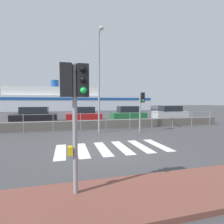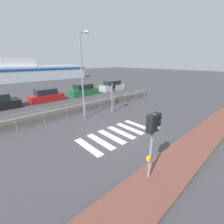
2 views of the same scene
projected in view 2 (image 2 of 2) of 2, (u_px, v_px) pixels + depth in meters
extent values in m
plane|color=#424244|center=(115.00, 135.00, 9.90)|extent=(160.00, 160.00, 0.00)
cube|color=brown|center=(176.00, 163.00, 7.03)|extent=(24.00, 1.80, 0.12)
cube|color=silver|center=(88.00, 147.00, 8.51)|extent=(0.45, 2.40, 0.01)
cube|color=silver|center=(100.00, 141.00, 9.09)|extent=(0.45, 2.40, 0.01)
cube|color=silver|center=(111.00, 136.00, 9.67)|extent=(0.45, 2.40, 0.01)
cube|color=silver|center=(121.00, 132.00, 10.24)|extent=(0.45, 2.40, 0.01)
cube|color=silver|center=(130.00, 128.00, 10.82)|extent=(0.45, 2.40, 0.01)
cube|color=silver|center=(137.00, 125.00, 11.40)|extent=(0.45, 2.40, 0.01)
cube|color=#605B54|center=(71.00, 110.00, 13.89)|extent=(22.70, 0.55, 0.65)
cylinder|color=gray|center=(76.00, 102.00, 12.99)|extent=(20.43, 0.03, 0.03)
cylinder|color=gray|center=(76.00, 108.00, 13.16)|extent=(20.43, 0.03, 0.03)
cylinder|color=gray|center=(16.00, 123.00, 10.20)|extent=(0.04, 0.04, 1.28)
cylinder|color=gray|center=(44.00, 116.00, 11.39)|extent=(0.04, 0.04, 1.28)
cylinder|color=gray|center=(66.00, 111.00, 12.58)|extent=(0.04, 0.04, 1.28)
cylinder|color=gray|center=(85.00, 107.00, 13.77)|extent=(0.04, 0.04, 1.28)
cylinder|color=gray|center=(101.00, 103.00, 14.97)|extent=(0.04, 0.04, 1.28)
cylinder|color=gray|center=(114.00, 100.00, 16.16)|extent=(0.04, 0.04, 1.28)
cylinder|color=gray|center=(126.00, 97.00, 17.35)|extent=(0.04, 0.04, 1.28)
cylinder|color=gray|center=(136.00, 95.00, 18.54)|extent=(0.04, 0.04, 1.28)
cylinder|color=gray|center=(145.00, 93.00, 19.74)|extent=(0.04, 0.04, 1.28)
cylinder|color=gray|center=(151.00, 149.00, 5.73)|extent=(0.10, 0.10, 2.86)
cube|color=black|center=(151.00, 124.00, 5.27)|extent=(0.24, 0.24, 0.68)
sphere|color=black|center=(148.00, 117.00, 5.30)|extent=(0.13, 0.13, 0.13)
sphere|color=black|center=(147.00, 123.00, 5.36)|extent=(0.13, 0.13, 0.13)
sphere|color=#19D84C|center=(147.00, 128.00, 5.43)|extent=(0.13, 0.13, 0.13)
cube|color=black|center=(156.00, 122.00, 5.48)|extent=(0.24, 0.24, 0.68)
sphere|color=black|center=(160.00, 117.00, 5.32)|extent=(0.13, 0.13, 0.13)
sphere|color=black|center=(159.00, 123.00, 5.39)|extent=(0.13, 0.13, 0.13)
sphere|color=#19D84C|center=(159.00, 128.00, 5.46)|extent=(0.13, 0.13, 0.13)
cube|color=yellow|center=(148.00, 159.00, 5.78)|extent=(0.10, 0.14, 0.18)
cylinder|color=gray|center=(112.00, 98.00, 13.83)|extent=(0.10, 0.10, 2.70)
cube|color=black|center=(113.00, 87.00, 13.61)|extent=(0.24, 0.24, 0.68)
sphere|color=black|center=(115.00, 85.00, 13.44)|extent=(0.13, 0.13, 0.13)
sphere|color=black|center=(114.00, 87.00, 13.51)|extent=(0.13, 0.13, 0.13)
sphere|color=#19D84C|center=(114.00, 90.00, 13.58)|extent=(0.13, 0.13, 0.13)
cylinder|color=gray|center=(82.00, 78.00, 11.76)|extent=(0.12, 0.12, 6.68)
cylinder|color=gray|center=(83.00, 32.00, 10.40)|extent=(0.07, 0.93, 0.07)
ellipsoid|color=silver|center=(87.00, 32.00, 10.10)|extent=(0.32, 0.42, 0.19)
cube|color=silver|center=(6.00, 74.00, 34.78)|extent=(37.21, 8.33, 3.48)
cube|color=#194C99|center=(9.00, 71.00, 31.55)|extent=(37.21, 0.08, 0.56)
cube|color=#B21919|center=(46.00, 98.00, 18.08)|extent=(3.84, 1.74, 0.83)
cube|color=#1E2328|center=(46.00, 92.00, 17.84)|extent=(2.30, 1.53, 0.68)
cube|color=#1E6633|center=(83.00, 92.00, 21.44)|extent=(4.01, 1.88, 0.85)
cube|color=#1E2328|center=(83.00, 87.00, 21.19)|extent=(2.41, 1.65, 0.70)
cube|color=#BCBCC1|center=(112.00, 87.00, 25.05)|extent=(4.34, 1.71, 0.86)
cube|color=#1E2328|center=(112.00, 83.00, 24.80)|extent=(2.60, 1.50, 0.70)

